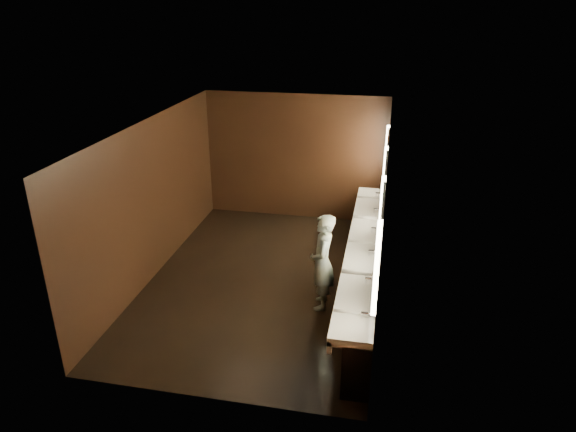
{
  "coord_description": "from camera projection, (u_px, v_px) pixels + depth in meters",
  "views": [
    {
      "loc": [
        1.99,
        -7.76,
        4.68
      ],
      "look_at": [
        0.43,
        0.0,
        1.28
      ],
      "focal_mm": 32.0,
      "sensor_mm": 36.0,
      "label": 1
    }
  ],
  "objects": [
    {
      "name": "wall_left",
      "position": [
        152.0,
        199.0,
        9.0
      ],
      "size": [
        0.02,
        6.0,
        2.8
      ],
      "primitive_type": "cube",
      "color": "black",
      "rests_on": "floor"
    },
    {
      "name": "floor",
      "position": [
        264.0,
        280.0,
        9.2
      ],
      "size": [
        6.0,
        6.0,
        0.0
      ],
      "primitive_type": "plane",
      "color": "black",
      "rests_on": "ground"
    },
    {
      "name": "wall_front",
      "position": [
        201.0,
        304.0,
        5.94
      ],
      "size": [
        4.0,
        0.02,
        2.8
      ],
      "primitive_type": "cube",
      "color": "black",
      "rests_on": "floor"
    },
    {
      "name": "wall_back",
      "position": [
        295.0,
        157.0,
        11.35
      ],
      "size": [
        4.0,
        0.02,
        2.8
      ],
      "primitive_type": "cube",
      "color": "black",
      "rests_on": "floor"
    },
    {
      "name": "wall_right",
      "position": [
        383.0,
        217.0,
        8.28
      ],
      "size": [
        0.02,
        6.0,
        2.8
      ],
      "primitive_type": "cube",
      "color": "black",
      "rests_on": "floor"
    },
    {
      "name": "mirror_band",
      "position": [
        383.0,
        197.0,
        8.15
      ],
      "size": [
        0.06,
        5.03,
        1.15
      ],
      "color": "#FFF0C5",
      "rests_on": "wall_right"
    },
    {
      "name": "trash_bin",
      "position": [
        345.0,
        324.0,
        7.48
      ],
      "size": [
        0.47,
        0.47,
        0.55
      ],
      "primitive_type": "cylinder",
      "rotation": [
        0.0,
        0.0,
        -0.42
      ],
      "color": "black",
      "rests_on": "floor"
    },
    {
      "name": "ceiling",
      "position": [
        261.0,
        126.0,
        8.09
      ],
      "size": [
        4.0,
        6.0,
        0.02
      ],
      "primitive_type": "cube",
      "color": "#2D2D2B",
      "rests_on": "wall_back"
    },
    {
      "name": "person",
      "position": [
        323.0,
        262.0,
        8.13
      ],
      "size": [
        0.43,
        0.62,
        1.61
      ],
      "primitive_type": "imported",
      "rotation": [
        0.0,
        0.0,
        -1.49
      ],
      "color": "#7FA8BD",
      "rests_on": "floor"
    },
    {
      "name": "sink_counter",
      "position": [
        367.0,
        265.0,
        8.68
      ],
      "size": [
        0.55,
        5.4,
        1.01
      ],
      "color": "black",
      "rests_on": "floor"
    }
  ]
}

